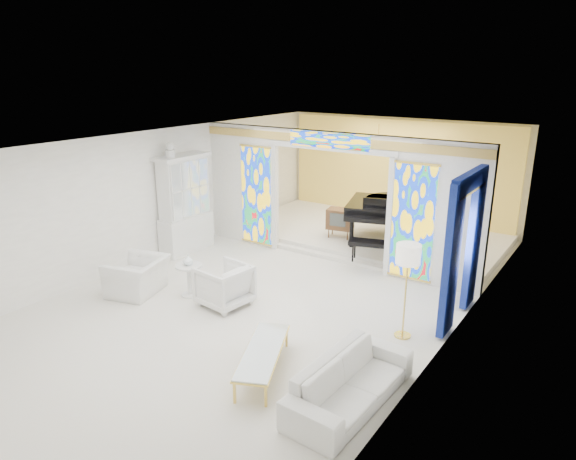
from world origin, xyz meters
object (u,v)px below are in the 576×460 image
Objects in this scene: china_cabinet at (185,205)px; grand_piano at (388,208)px; tv_console at (340,219)px; coffee_table at (263,352)px; armchair_right at (224,285)px; sofa at (351,382)px; armchair_left at (138,276)px.

grand_piano is at bearing 38.88° from china_cabinet.
coffee_table is at bearing -83.79° from tv_console.
grand_piano is at bearing 173.63° from armchair_right.
grand_piano reaches higher than sofa.
grand_piano is 1.23m from tv_console.
china_cabinet reaches higher than coffee_table.
grand_piano is at bearing 16.37° from tv_console.
armchair_right is 2.43m from coffee_table.
china_cabinet is 2.68m from armchair_left.
sofa is (5.17, -0.75, -0.04)m from armchair_left.
china_cabinet reaches higher than armchair_left.
grand_piano is (-0.86, 6.34, 0.65)m from coffee_table.
armchair_left is 1.48× the size of tv_console.
coffee_table is 6.43m from grand_piano.
tv_console is at bearing -168.82° from grand_piano.
china_cabinet is at bearing -149.96° from tv_console.
armchair_right is at bearing -119.95° from grand_piano.
armchair_right is at bearing 71.50° from sofa.
tv_console is (0.07, 4.38, 0.26)m from armchair_right.
armchair_right is 5.10m from grand_piano.
sofa is 6.68m from grand_piano.
armchair_right is 1.20× the size of tv_console.
grand_piano reaches higher than tv_console.
armchair_right reaches higher than armchair_left.
armchair_left is at bearing 167.37° from coffee_table.
armchair_right is 3.63m from sofa.
armchair_left is at bearing -66.32° from armchair_right.
sofa is at bearing -87.29° from grand_piano.
tv_console reaches higher than coffee_table.
tv_console is at bearing 32.88° from sofa.
armchair_left is 3.86m from coffee_table.
armchair_left is 1.23× the size of armchair_right.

